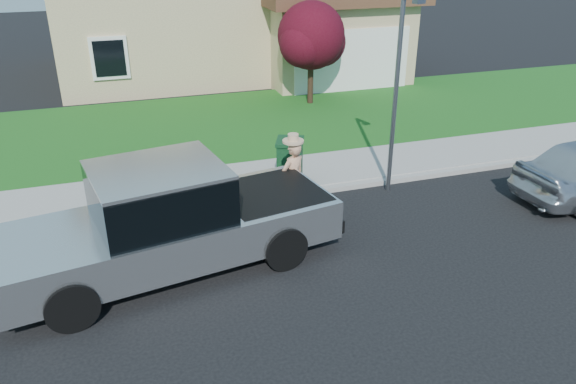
{
  "coord_description": "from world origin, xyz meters",
  "views": [
    {
      "loc": [
        -2.38,
        -8.45,
        5.76
      ],
      "look_at": [
        0.62,
        0.75,
        1.2
      ],
      "focal_mm": 35.0,
      "sensor_mm": 36.0,
      "label": 1
    }
  ],
  "objects_px": {
    "ornamental_tree": "(312,39)",
    "street_lamp": "(398,85)",
    "pickup_truck": "(170,222)",
    "trash_bin": "(290,160)",
    "woman": "(293,177)"
  },
  "relations": [
    {
      "from": "pickup_truck",
      "to": "woman",
      "type": "xyz_separation_m",
      "value": [
        2.81,
        1.36,
        -0.06
      ]
    },
    {
      "from": "ornamental_tree",
      "to": "street_lamp",
      "type": "relative_size",
      "value": 0.77
    },
    {
      "from": "trash_bin",
      "to": "street_lamp",
      "type": "xyz_separation_m",
      "value": [
        2.19,
        -1.03,
        1.91
      ]
    },
    {
      "from": "pickup_truck",
      "to": "woman",
      "type": "distance_m",
      "value": 3.12
    },
    {
      "from": "pickup_truck",
      "to": "trash_bin",
      "type": "height_order",
      "value": "pickup_truck"
    },
    {
      "from": "ornamental_tree",
      "to": "street_lamp",
      "type": "distance_m",
      "value": 7.44
    },
    {
      "from": "ornamental_tree",
      "to": "trash_bin",
      "type": "distance_m",
      "value": 7.19
    },
    {
      "from": "pickup_truck",
      "to": "trash_bin",
      "type": "relative_size",
      "value": 6.18
    },
    {
      "from": "pickup_truck",
      "to": "trash_bin",
      "type": "bearing_deg",
      "value": 31.29
    },
    {
      "from": "woman",
      "to": "trash_bin",
      "type": "height_order",
      "value": "woman"
    },
    {
      "from": "pickup_truck",
      "to": "trash_bin",
      "type": "distance_m",
      "value": 4.27
    },
    {
      "from": "woman",
      "to": "ornamental_tree",
      "type": "height_order",
      "value": "ornamental_tree"
    },
    {
      "from": "trash_bin",
      "to": "pickup_truck",
      "type": "bearing_deg",
      "value": -115.94
    },
    {
      "from": "ornamental_tree",
      "to": "pickup_truck",
      "type": "bearing_deg",
      "value": -123.65
    },
    {
      "from": "pickup_truck",
      "to": "ornamental_tree",
      "type": "bearing_deg",
      "value": 46.51
    }
  ]
}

